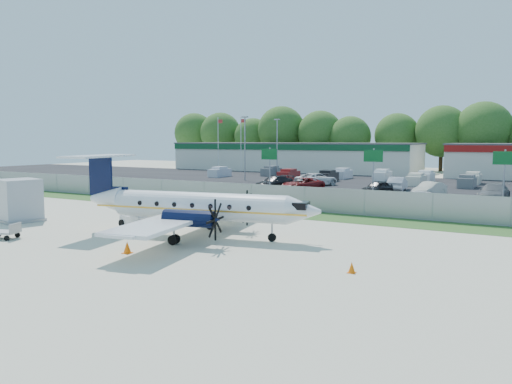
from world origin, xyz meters
The scene contains 31 objects.
ground centered at (0.00, 0.00, 0.00)m, with size 170.00×170.00×0.00m, color beige.
grass_verge centered at (0.00, 12.00, 0.01)m, with size 170.00×4.00×0.02m, color #2D561E.
access_road centered at (0.00, 19.00, 0.01)m, with size 170.00×8.00×0.02m, color black.
parking_lot centered at (0.00, 40.00, 0.01)m, with size 170.00×32.00×0.02m, color black.
perimeter_fence centered at (0.00, 14.00, 1.00)m, with size 120.00×0.06×1.99m.
building_west centered at (-24.00, 61.98, 2.63)m, with size 46.40×12.40×5.24m.
sign_left centered at (-8.00, 22.91, 3.61)m, with size 1.80×0.26×5.00m.
sign_mid centered at (3.00, 22.91, 3.61)m, with size 1.80×0.26×5.00m.
sign_right centered at (14.00, 22.91, 3.61)m, with size 1.80×0.26×5.00m.
flagpole_west centered at (-35.92, 55.00, 5.64)m, with size 1.06×0.12×10.00m.
flagpole_east centered at (-30.92, 55.00, 5.64)m, with size 1.06×0.12×10.00m.
light_pole_nw centered at (-20.00, 38.00, 5.23)m, with size 0.90×0.35×9.09m.
light_pole_sw centered at (-20.00, 48.00, 5.23)m, with size 0.90×0.35×9.09m.
tree_line centered at (0.00, 74.00, 0.00)m, with size 112.00×6.00×14.00m, color #2B5418, non-canonical shape.
aircraft centered at (-1.35, 0.96, 1.86)m, with size 15.79×15.49×4.82m.
pushback_tug centered at (-6.58, 1.63, 0.55)m, with size 2.33×1.87×1.15m.
baggage_cart_near centered at (-10.75, -5.26, 0.43)m, with size 2.04×1.62×0.94m.
service_container centered at (-15.70, -0.66, 1.40)m, with size 3.26×3.26×3.01m.
cone_nose centered at (9.58, -2.38, 0.23)m, with size 0.34×0.34×0.49m.
cone_port_wing centered at (-1.69, -4.41, 0.29)m, with size 0.44×0.44×0.62m.
cone_starboard_wing centered at (-2.01, 13.28, 0.27)m, with size 0.41×0.41×0.58m.
road_car_west centered at (-12.78, 17.50, 0.00)m, with size 2.10×5.15×1.50m, color maroon.
road_car_mid centered at (7.11, 21.35, 0.00)m, with size 2.29×4.97×1.38m, color silver.
parked_car_a centered at (-10.43, 28.59, 0.00)m, with size 2.21×5.43×1.58m, color black.
parked_car_b centered at (-6.89, 28.86, 0.00)m, with size 2.47×5.36×1.49m, color maroon.
parked_car_c centered at (1.61, 29.30, 0.00)m, with size 1.71×4.25×1.45m, color black.
parked_car_d centered at (6.89, 29.77, 0.00)m, with size 1.60×4.60×1.52m, color beige.
parked_car_e centered at (12.89, 28.92, 0.00)m, with size 2.32×5.71×1.66m, color #595B5E.
parked_car_f centered at (-7.92, 35.45, 0.00)m, with size 2.69×5.83×1.62m, color silver.
parked_car_g centered at (2.52, 34.31, 0.00)m, with size 1.68×4.82×1.59m, color silver.
far_parking_rows centered at (0.00, 45.00, 0.00)m, with size 56.00×10.00×1.60m, color gray, non-canonical shape.
Camera 1 is at (16.47, -22.98, 5.80)m, focal length 35.00 mm.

